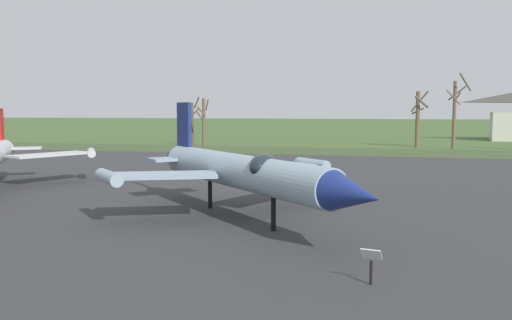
{
  "coord_description": "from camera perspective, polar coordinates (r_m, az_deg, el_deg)",
  "views": [
    {
      "loc": [
        10.28,
        -5.36,
        4.85
      ],
      "look_at": [
        2.99,
        23.83,
        2.03
      ],
      "focal_mm": 37.15,
      "sensor_mm": 36.0,
      "label": 1
    }
  ],
  "objects": [
    {
      "name": "bare_tree_right_of_center",
      "position": [
        71.49,
        20.65,
        4.97
      ],
      "size": [
        3.12,
        3.42,
        9.42
      ],
      "color": "brown",
      "rests_on": "ground"
    },
    {
      "name": "bare_tree_left_of_center",
      "position": [
        72.02,
        -5.68,
        4.23
      ],
      "size": [
        1.93,
        1.94,
        6.46
      ],
      "color": "brown",
      "rests_on": "ground"
    },
    {
      "name": "bare_tree_center",
      "position": [
        72.46,
        17.05,
        4.49
      ],
      "size": [
        2.28,
        2.78,
        7.42
      ],
      "color": "brown",
      "rests_on": "ground"
    },
    {
      "name": "grass_verge_strip",
      "position": [
        63.49,
        4.67,
        0.99
      ],
      "size": [
        158.8,
        12.0,
        0.06
      ],
      "primitive_type": "cube",
      "color": "#3B4C2A",
      "rests_on": "ground"
    },
    {
      "name": "bare_tree_far_left",
      "position": [
        74.53,
        -6.9,
        4.06
      ],
      "size": [
        2.55,
        2.55,
        6.71
      ],
      "color": "brown",
      "rests_on": "ground"
    },
    {
      "name": "asphalt_apron",
      "position": [
        27.03,
        -8.6,
        -4.98
      ],
      "size": [
        98.8,
        63.88,
        0.05
      ],
      "primitive_type": "cube",
      "color": "#333335",
      "rests_on": "ground"
    },
    {
      "name": "jet_fighter_rear_center",
      "position": [
        23.06,
        -1.41,
        -1.22
      ],
      "size": [
        12.68,
        12.74,
        5.28
      ],
      "color": "#8EA3B2",
      "rests_on": "ground"
    },
    {
      "name": "info_placard_rear_center",
      "position": [
        15.18,
        12.3,
        -10.67
      ],
      "size": [
        0.61,
        0.41,
        1.08
      ],
      "color": "black",
      "rests_on": "ground"
    }
  ]
}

